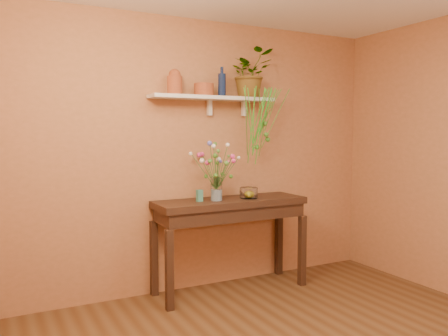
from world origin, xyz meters
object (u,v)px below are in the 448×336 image
at_px(blue_bottle, 222,84).
at_px(glass_bowl, 249,193).
at_px(terracotta_jug, 175,82).
at_px(sideboard, 230,212).
at_px(glass_vase, 216,191).
at_px(bouquet, 215,161).
at_px(spider_plant, 250,74).

bearing_deg(blue_bottle, glass_bowl, -32.83).
bearing_deg(blue_bottle, terracotta_jug, -179.95).
xyz_separation_m(sideboard, blue_bottle, (-0.04, 0.11, 1.27)).
relative_size(blue_bottle, glass_vase, 1.26).
relative_size(blue_bottle, glass_bowl, 1.60).
bearing_deg(glass_bowl, terracotta_jug, 168.66).
distance_m(sideboard, bouquet, 0.54).
height_order(blue_bottle, glass_vase, blue_bottle).
height_order(terracotta_jug, bouquet, terracotta_jug).
distance_m(spider_plant, bouquet, 1.02).
xyz_separation_m(spider_plant, glass_bowl, (-0.12, -0.18, -1.21)).
xyz_separation_m(sideboard, terracotta_jug, (-0.54, 0.11, 1.26)).
xyz_separation_m(blue_bottle, glass_bowl, (0.23, -0.15, -1.08)).
distance_m(bouquet, glass_bowl, 0.49).
distance_m(sideboard, glass_bowl, 0.27).
relative_size(glass_vase, bouquet, 0.49).
bearing_deg(terracotta_jug, spider_plant, 2.26).
distance_m(glass_vase, glass_bowl, 0.36).
height_order(sideboard, glass_vase, glass_vase).
bearing_deg(sideboard, blue_bottle, 108.24).
bearing_deg(bouquet, glass_vase, -66.08).
bearing_deg(spider_plant, glass_bowl, -123.00).
relative_size(sideboard, terracotta_jug, 6.39).
bearing_deg(blue_bottle, glass_vase, -132.81).
bearing_deg(terracotta_jug, bouquet, -20.21).
bearing_deg(sideboard, glass_bowl, -9.87).
distance_m(terracotta_jug, spider_plant, 0.85).
bearing_deg(glass_bowl, sideboard, 170.13).
bearing_deg(bouquet, glass_bowl, -1.98).
relative_size(sideboard, bouquet, 3.24).
bearing_deg(terracotta_jug, sideboard, -11.86).
relative_size(terracotta_jug, glass_bowl, 1.32).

